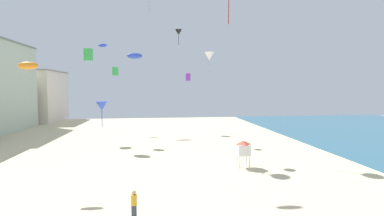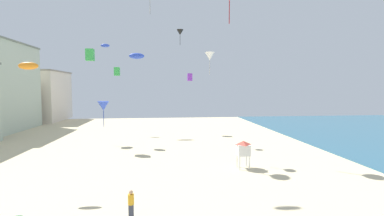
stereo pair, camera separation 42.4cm
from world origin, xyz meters
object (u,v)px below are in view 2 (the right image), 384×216
at_px(kite_blue_delta, 103,106).
at_px(kite_blue_parafoil_2, 105,46).
at_px(kite_flyer, 131,202).
at_px(kite_green_box, 117,71).
at_px(kite_blue_parafoil, 137,56).
at_px(kite_white_delta_2, 210,56).
at_px(lifeguard_stand, 243,148).
at_px(kite_orange_parafoil, 28,66).
at_px(kite_purple_box, 190,77).
at_px(kite_black_delta, 180,32).
at_px(kite_green_box_2, 90,55).

bearing_deg(kite_blue_delta, kite_blue_parafoil_2, 99.39).
distance_m(kite_flyer, kite_green_box, 23.67).
bearing_deg(kite_blue_parafoil, kite_flyer, -85.56).
bearing_deg(kite_white_delta_2, lifeguard_stand, -59.03).
relative_size(kite_white_delta_2, kite_green_box, 2.14).
xyz_separation_m(kite_blue_delta, kite_white_delta_2, (12.62, -8.42, 5.63)).
height_order(kite_blue_parafoil, kite_orange_parafoil, kite_blue_parafoil).
bearing_deg(kite_purple_box, kite_orange_parafoil, -120.86).
height_order(kite_flyer, kite_blue_parafoil_2, kite_blue_parafoil_2).
xyz_separation_m(kite_blue_delta, kite_orange_parafoil, (-1.98, -15.45, 3.96)).
bearing_deg(lifeguard_stand, kite_blue_delta, 144.25).
height_order(kite_blue_parafoil, kite_black_delta, kite_black_delta).
distance_m(kite_purple_box, kite_orange_parafoil, 27.60).
relative_size(kite_purple_box, kite_green_box_2, 0.84).
xyz_separation_m(kite_blue_delta, kite_blue_parafoil_2, (-1.85, 11.19, 9.48)).
height_order(kite_green_box_2, kite_blue_parafoil_2, kite_blue_parafoil_2).
height_order(kite_black_delta, kite_purple_box, kite_black_delta).
bearing_deg(kite_green_box_2, kite_black_delta, 17.35).
xyz_separation_m(kite_flyer, kite_blue_parafoil_2, (-7.78, 32.57, 13.60)).
relative_size(lifeguard_stand, kite_blue_parafoil, 1.07).
height_order(lifeguard_stand, kite_orange_parafoil, kite_orange_parafoil).
bearing_deg(kite_black_delta, kite_green_box_2, -162.65).
height_order(kite_blue_parafoil, kite_green_box_2, kite_blue_parafoil).
bearing_deg(kite_orange_parafoil, lifeguard_stand, 9.73).
bearing_deg(kite_blue_delta, kite_flyer, -74.51).
relative_size(kite_blue_delta, kite_blue_parafoil, 1.42).
distance_m(kite_blue_delta, kite_green_box_2, 6.70).
height_order(kite_blue_delta, kite_blue_parafoil_2, kite_blue_parafoil_2).
bearing_deg(kite_white_delta_2, kite_blue_parafoil_2, 126.42).
height_order(kite_black_delta, kite_green_box_2, kite_black_delta).
relative_size(lifeguard_stand, kite_blue_parafoil_2, 1.74).
bearing_deg(kite_blue_parafoil, lifeguard_stand, -60.50).
distance_m(kite_flyer, kite_white_delta_2, 17.55).
distance_m(kite_blue_delta, kite_white_delta_2, 16.18).
bearing_deg(kite_white_delta_2, kite_purple_box, 91.53).
relative_size(kite_blue_parafoil, kite_white_delta_2, 1.02).
height_order(lifeguard_stand, kite_blue_delta, kite_blue_delta).
height_order(kite_blue_delta, kite_black_delta, kite_black_delta).
relative_size(kite_flyer, kite_blue_parafoil, 0.69).
height_order(kite_green_box_2, kite_orange_parafoil, kite_green_box_2).
height_order(lifeguard_stand, kite_green_box, kite_green_box).
xyz_separation_m(kite_black_delta, kite_green_box, (-8.41, -1.65, -5.55)).
relative_size(kite_blue_parafoil, kite_green_box_2, 1.66).
height_order(kite_blue_delta, kite_blue_parafoil, kite_blue_parafoil).
bearing_deg(lifeguard_stand, kite_purple_box, 101.94).
distance_m(kite_blue_delta, kite_blue_parafoil_2, 14.78).
distance_m(kite_flyer, kite_green_box_2, 23.48).
bearing_deg(kite_green_box, kite_blue_parafoil, 75.59).
bearing_deg(kite_green_box, lifeguard_stand, -43.89).
height_order(kite_blue_delta, kite_white_delta_2, kite_white_delta_2).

